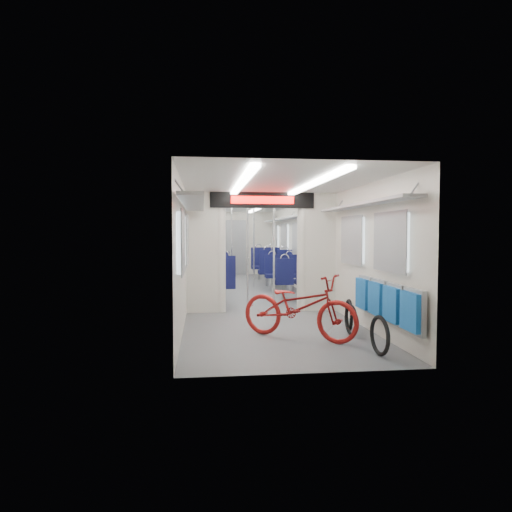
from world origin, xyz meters
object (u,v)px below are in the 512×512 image
Objects in this scene: flip_bench at (385,301)px; stanchion_far_left at (232,247)px; seat_bay_near_right at (287,274)px; stanchion_near_right at (274,251)px; seat_bay_far_left at (209,263)px; bike_hoop_c at (349,317)px; bicycle at (299,306)px; bike_hoop_a at (380,338)px; seat_bay_near_left at (212,274)px; stanchion_far_right at (254,246)px; bike_hoop_b at (351,322)px; seat_bay_far_right at (270,264)px; stanchion_near_left at (248,252)px.

flip_bench is 0.93× the size of stanchion_far_left.
stanchion_near_right is (-0.62, -1.81, 0.63)m from seat_bay_near_right.
seat_bay_far_left is (-1.87, 3.47, 0.04)m from seat_bay_near_right.
bike_hoop_c is 0.22× the size of stanchion_far_left.
bicycle is at bearing -98.64° from seat_bay_near_right.
seat_bay_near_right reaches higher than bike_hoop_a.
stanchion_near_right and stanchion_far_left have the same top height.
stanchion_far_right is (1.22, 2.08, 0.58)m from seat_bay_near_left.
stanchion_far_right is at bearing 111.28° from seat_bay_near_right.
seat_bay_near_right is at bearing 71.01° from stanchion_near_right.
seat_bay_near_right is 2.03m from stanchion_far_left.
bicycle reaches higher than bike_hoop_c.
bike_hoop_c is at bearing 106.61° from flip_bench.
bicycle is at bearing -154.29° from bike_hoop_c.
seat_bay_near_left is at bearing 118.11° from bike_hoop_c.
seat_bay_far_left reaches higher than bicycle.
seat_bay_near_right is 0.84× the size of stanchion_far_right.
flip_bench is 6.83m from stanchion_far_right.
stanchion_far_left reaches higher than bicycle.
seat_bay_far_right is (-0.10, 7.40, 0.37)m from bike_hoop_b.
stanchion_near_left reaches higher than seat_bay_far_right.
stanchion_near_right is (0.09, 2.85, 0.68)m from bicycle.
bike_hoop_a is 0.22× the size of stanchion_far_right.
seat_bay_far_left is at bearing 97.34° from stanchion_near_left.
stanchion_near_right is at bearing -48.30° from seat_bay_near_left.
seat_bay_near_left is at bearing -90.00° from seat_bay_far_left.
seat_bay_far_right is (0.71, 7.50, 0.11)m from bicycle.
flip_bench is 0.92× the size of seat_bay_far_right.
bike_hoop_a is 0.22× the size of stanchion_near_left.
bike_hoop_b is 0.21× the size of seat_bay_far_left.
seat_bay_far_right is (-0.09, 8.51, 0.35)m from bike_hoop_a.
stanchion_far_right is (-0.03, 3.48, 0.00)m from stanchion_near_right.
bike_hoop_a is 8.52m from seat_bay_far_right.
seat_bay_near_right is (0.71, 4.66, 0.05)m from bicycle.
bike_hoop_b is 7.41m from seat_bay_far_right.
seat_bay_far_left is 5.46m from stanchion_near_right.
stanchion_far_right is at bearing 97.94° from bike_hoop_c.
bicycle is 0.85m from bike_hoop_b.
flip_bench is at bearing -57.07° from bike_hoop_b.
stanchion_far_left is at bearing 91.81° from stanchion_near_left.
seat_bay_near_right is at bearing -68.72° from stanchion_far_right.
bicycle is 0.77× the size of seat_bay_far_right.
stanchion_far_right is (-0.75, 6.23, 0.94)m from bike_hoop_b.
seat_bay_near_right is 0.86× the size of seat_bay_far_left.
seat_bay_near_left is 1.77m from stanchion_near_left.
stanchion_near_right is (1.25, -1.40, 0.58)m from seat_bay_near_left.
stanchion_near_right is at bearing 107.80° from flip_bench.
seat_bay_far_left is (-1.97, 8.03, 0.36)m from bike_hoop_b.
seat_bay_far_left is 2.25m from stanchion_far_right.
seat_bay_near_left is (-1.16, 4.25, 0.10)m from bicycle.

